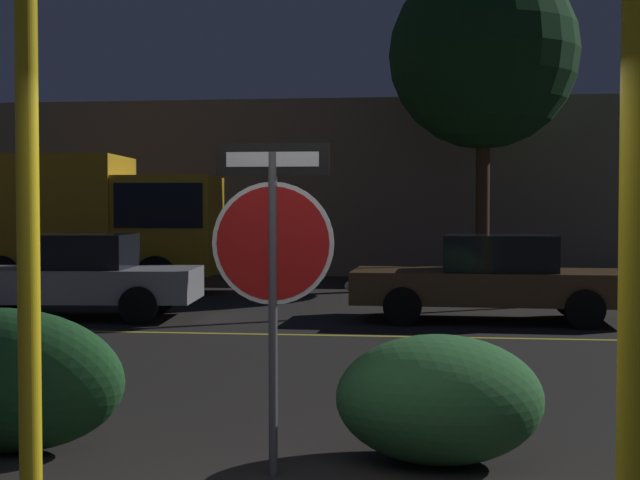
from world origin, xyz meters
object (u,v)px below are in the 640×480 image
Objects in this scene: hedge_bush_2 at (439,399)px; hedge_bush_1 at (2,380)px; tree_0 at (483,55)px; passing_car_2 at (492,278)px; yellow_pole_right at (636,229)px; passing_car_1 at (76,277)px; yellow_pole_left at (28,241)px; stop_sign at (273,245)px; delivery_truck at (96,218)px.

hedge_bush_1 is at bearing -178.46° from hedge_bush_2.
passing_car_2 is at bearing -92.10° from tree_0.
hedge_bush_1 is at bearing 153.27° from yellow_pole_right.
passing_car_1 is at bearing 123.99° from yellow_pole_right.
yellow_pole_right reaches higher than passing_car_1.
yellow_pole_left is 0.72× the size of passing_car_2.
yellow_pole_right is 2.33× the size of hedge_bush_2.
stop_sign is 0.49× the size of passing_car_2.
stop_sign is 1.63m from hedge_bush_2.
passing_car_1 is at bearing 110.91° from yellow_pole_left.
stop_sign is 14.42m from delivery_truck.
delivery_truck reaches higher than passing_car_2.
hedge_bush_2 is at bearing -94.74° from tree_0.
yellow_pole_right is 0.80× the size of passing_car_1.
passing_car_1 is 5.06m from delivery_truck.
hedge_bush_2 is 0.19× the size of tree_0.
passing_car_1 is 0.93× the size of passing_car_2.
passing_car_2 is 0.82× the size of delivery_truck.
yellow_pole_left is at bearing -101.19° from tree_0.
hedge_bush_1 is 0.25× the size of tree_0.
yellow_pole_right reaches higher than hedge_bush_1.
delivery_truck reaches higher than passing_car_1.
tree_0 is (0.36, 16.81, 3.66)m from yellow_pole_right.
yellow_pole_right is 0.45× the size of tree_0.
hedge_bush_2 is at bearing 175.04° from passing_car_2.
yellow_pole_left is (-0.97, -1.62, 0.08)m from stop_sign.
delivery_truck reaches higher than hedge_bush_2.
stop_sign reaches higher than passing_car_1.
passing_car_1 reaches higher than hedge_bush_1.
hedge_bush_1 is 9.36m from passing_car_2.
yellow_pole_right is 16.84m from delivery_truck.
passing_car_2 is at bearing 83.24° from hedge_bush_2.
passing_car_1 is (-2.65, 7.92, 0.15)m from hedge_bush_1.
tree_0 is (1.22, 14.67, 4.92)m from hedge_bush_2.
passing_car_2 reaches higher than hedge_bush_2.
stop_sign is 0.68× the size of yellow_pole_left.
stop_sign is 0.40× the size of delivery_truck.
yellow_pole_right is at bearing -1.68° from yellow_pole_left.
yellow_pole_right is 10.47m from passing_car_2.
hedge_bush_1 is at bearing -106.74° from tree_0.
passing_car_2 is 7.93m from tree_0.
stop_sign is 2.37m from hedge_bush_1.
tree_0 is at bearing -51.02° from passing_car_1.
tree_0 reaches higher than stop_sign.
tree_0 reaches higher than delivery_truck.
tree_0 reaches higher than yellow_pole_right.
hedge_bush_1 is 1.27× the size of hedge_bush_2.
yellow_pole_right is at bearing -151.02° from passing_car_1.
delivery_truck is (-1.45, 4.75, 0.93)m from passing_car_1.
yellow_pole_right is 17.21m from tree_0.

